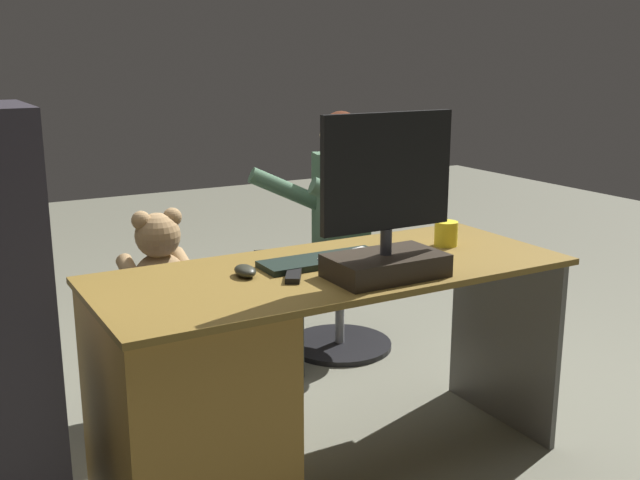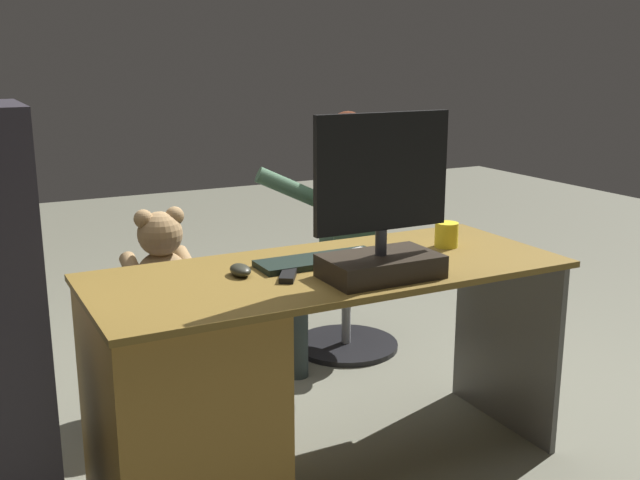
{
  "view_description": "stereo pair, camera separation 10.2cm",
  "coord_description": "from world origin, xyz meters",
  "px_view_note": "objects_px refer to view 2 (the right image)",
  "views": [
    {
      "loc": [
        1.19,
        2.39,
        1.39
      ],
      "look_at": [
        -0.11,
        0.1,
        0.73
      ],
      "focal_mm": 42.46,
      "sensor_mm": 36.0,
      "label": 1
    },
    {
      "loc": [
        1.1,
        2.44,
        1.39
      ],
      "look_at": [
        -0.11,
        0.1,
        0.73
      ],
      "focal_mm": 42.46,
      "sensor_mm": 36.0,
      "label": 2
    }
  ],
  "objects_px": {
    "cup": "(446,235)",
    "teddy_bear": "(161,262)",
    "desk": "(210,390)",
    "monitor": "(381,225)",
    "office_chair_teddy": "(166,351)",
    "visitor_chair": "(346,300)",
    "keyboard": "(319,260)",
    "computer_mouse": "(240,270)",
    "tv_remote": "(289,274)",
    "person": "(333,215)"
  },
  "relations": [
    {
      "from": "keyboard",
      "to": "visitor_chair",
      "type": "bearing_deg",
      "value": -124.32
    },
    {
      "from": "computer_mouse",
      "to": "person",
      "type": "bearing_deg",
      "value": -132.69
    },
    {
      "from": "keyboard",
      "to": "office_chair_teddy",
      "type": "height_order",
      "value": "keyboard"
    },
    {
      "from": "monitor",
      "to": "keyboard",
      "type": "relative_size",
      "value": 1.19
    },
    {
      "from": "cup",
      "to": "office_chair_teddy",
      "type": "distance_m",
      "value": 1.17
    },
    {
      "from": "keyboard",
      "to": "teddy_bear",
      "type": "relative_size",
      "value": 1.09
    },
    {
      "from": "office_chair_teddy",
      "to": "visitor_chair",
      "type": "distance_m",
      "value": 0.99
    },
    {
      "from": "visitor_chair",
      "to": "person",
      "type": "relative_size",
      "value": 0.44
    },
    {
      "from": "tv_remote",
      "to": "office_chair_teddy",
      "type": "xyz_separation_m",
      "value": [
        0.21,
        -0.69,
        -0.47
      ]
    },
    {
      "from": "computer_mouse",
      "to": "teddy_bear",
      "type": "relative_size",
      "value": 0.25
    },
    {
      "from": "keyboard",
      "to": "tv_remote",
      "type": "relative_size",
      "value": 2.8
    },
    {
      "from": "desk",
      "to": "monitor",
      "type": "relative_size",
      "value": 3.07
    },
    {
      "from": "desk",
      "to": "visitor_chair",
      "type": "distance_m",
      "value": 1.37
    },
    {
      "from": "desk",
      "to": "office_chair_teddy",
      "type": "xyz_separation_m",
      "value": [
        -0.05,
        -0.66,
        -0.12
      ]
    },
    {
      "from": "cup",
      "to": "visitor_chair",
      "type": "height_order",
      "value": "cup"
    },
    {
      "from": "office_chair_teddy",
      "to": "teddy_bear",
      "type": "xyz_separation_m",
      "value": [
        0.0,
        -0.01,
        0.36
      ]
    },
    {
      "from": "office_chair_teddy",
      "to": "cup",
      "type": "bearing_deg",
      "value": 144.48
    },
    {
      "from": "monitor",
      "to": "computer_mouse",
      "type": "relative_size",
      "value": 5.22
    },
    {
      "from": "tv_remote",
      "to": "visitor_chair",
      "type": "height_order",
      "value": "tv_remote"
    },
    {
      "from": "keyboard",
      "to": "visitor_chair",
      "type": "distance_m",
      "value": 1.16
    },
    {
      "from": "visitor_chair",
      "to": "tv_remote",
      "type": "bearing_deg",
      "value": 52.13
    },
    {
      "from": "tv_remote",
      "to": "teddy_bear",
      "type": "bearing_deg",
      "value": -42.36
    },
    {
      "from": "monitor",
      "to": "cup",
      "type": "distance_m",
      "value": 0.47
    },
    {
      "from": "computer_mouse",
      "to": "office_chair_teddy",
      "type": "relative_size",
      "value": 0.2
    },
    {
      "from": "monitor",
      "to": "visitor_chair",
      "type": "distance_m",
      "value": 1.36
    },
    {
      "from": "computer_mouse",
      "to": "tv_remote",
      "type": "relative_size",
      "value": 0.64
    },
    {
      "from": "person",
      "to": "keyboard",
      "type": "bearing_deg",
      "value": 58.95
    },
    {
      "from": "cup",
      "to": "computer_mouse",
      "type": "bearing_deg",
      "value": -0.21
    },
    {
      "from": "cup",
      "to": "teddy_bear",
      "type": "distance_m",
      "value": 1.07
    },
    {
      "from": "cup",
      "to": "monitor",
      "type": "bearing_deg",
      "value": 27.42
    },
    {
      "from": "monitor",
      "to": "office_chair_teddy",
      "type": "relative_size",
      "value": 1.04
    },
    {
      "from": "keyboard",
      "to": "office_chair_teddy",
      "type": "relative_size",
      "value": 0.87
    },
    {
      "from": "desk",
      "to": "monitor",
      "type": "xyz_separation_m",
      "value": [
        -0.5,
        0.16,
        0.5
      ]
    },
    {
      "from": "office_chair_teddy",
      "to": "visitor_chair",
      "type": "relative_size",
      "value": 0.96
    },
    {
      "from": "computer_mouse",
      "to": "office_chair_teddy",
      "type": "bearing_deg",
      "value": -82.48
    },
    {
      "from": "keyboard",
      "to": "computer_mouse",
      "type": "height_order",
      "value": "computer_mouse"
    },
    {
      "from": "desk",
      "to": "monitor",
      "type": "bearing_deg",
      "value": 161.89
    },
    {
      "from": "computer_mouse",
      "to": "person",
      "type": "relative_size",
      "value": 0.08
    },
    {
      "from": "person",
      "to": "tv_remote",
      "type": "bearing_deg",
      "value": 54.73
    },
    {
      "from": "desk",
      "to": "keyboard",
      "type": "distance_m",
      "value": 0.54
    },
    {
      "from": "tv_remote",
      "to": "person",
      "type": "bearing_deg",
      "value": -93.9
    },
    {
      "from": "desk",
      "to": "person",
      "type": "height_order",
      "value": "person"
    },
    {
      "from": "cup",
      "to": "teddy_bear",
      "type": "bearing_deg",
      "value": -36.1
    },
    {
      "from": "desk",
      "to": "office_chair_teddy",
      "type": "distance_m",
      "value": 0.67
    },
    {
      "from": "desk",
      "to": "keyboard",
      "type": "height_order",
      "value": "keyboard"
    },
    {
      "from": "monitor",
      "to": "person",
      "type": "bearing_deg",
      "value": -111.19
    },
    {
      "from": "computer_mouse",
      "to": "visitor_chair",
      "type": "xyz_separation_m",
      "value": [
        -0.87,
        -0.88,
        -0.49
      ]
    },
    {
      "from": "tv_remote",
      "to": "cup",
      "type": "bearing_deg",
      "value": -141.69
    },
    {
      "from": "tv_remote",
      "to": "visitor_chair",
      "type": "relative_size",
      "value": 0.3
    },
    {
      "from": "tv_remote",
      "to": "visitor_chair",
      "type": "distance_m",
      "value": 1.31
    }
  ]
}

